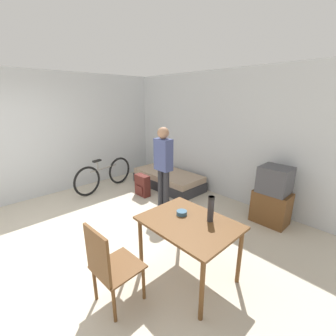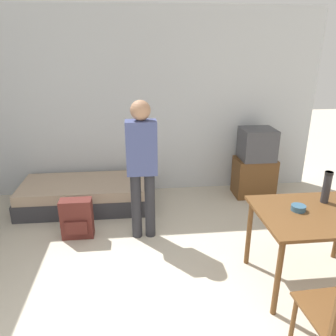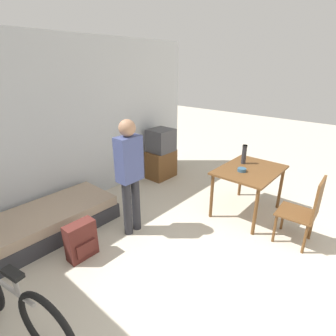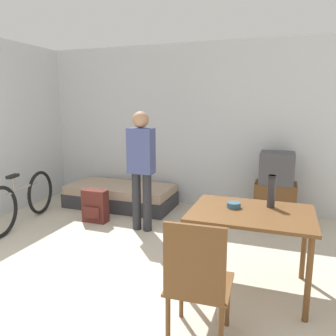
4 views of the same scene
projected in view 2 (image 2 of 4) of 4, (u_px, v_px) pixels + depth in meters
The scene contains 8 objects.
wall_back at pixel (134, 105), 4.81m from camera, with size 5.52×0.06×2.70m.
daybed at pixel (86, 194), 4.64m from camera, with size 1.81×0.85×0.37m.
tv at pixel (255, 163), 4.90m from camera, with size 0.59×0.45×1.04m.
dining_table at pixel (317, 222), 2.96m from camera, with size 1.10×0.82×0.76m.
person_standing at pixel (142, 162), 3.64m from camera, with size 0.34×0.22×1.63m.
thermos_flask at pixel (327, 186), 3.06m from camera, with size 0.08×0.08×0.31m.
mate_bowl at pixel (298, 208), 2.95m from camera, with size 0.13×0.13×0.05m.
backpack at pixel (77, 219), 3.87m from camera, with size 0.37×0.20×0.49m.
Camera 2 is at (-0.02, -1.26, 2.16)m, focal length 35.00 mm.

